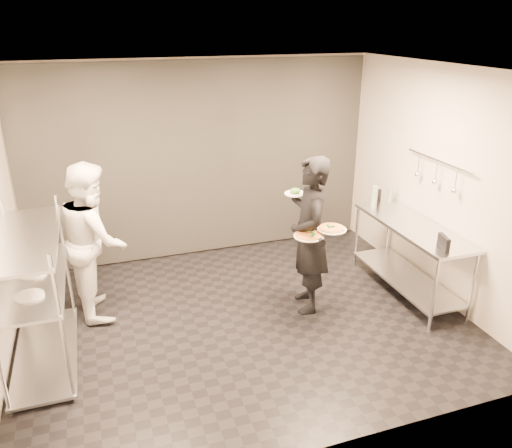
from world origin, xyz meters
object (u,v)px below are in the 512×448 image
object	(u,v)px
pizza_plate_far	(332,228)
bottle_clear	(390,194)
salad_plate	(295,192)
pass_rack	(35,292)
chef	(94,240)
pos_monitor	(444,243)
prep_counter	(410,246)
waiter	(309,236)
pizza_plate_near	(309,235)
bottle_dark	(379,196)
bottle_green	(374,196)

from	to	relation	value
pizza_plate_far	bottle_clear	bearing A→B (deg)	34.74
salad_plate	bottle_clear	distance (m)	1.73
pass_rack	chef	world-z (taller)	chef
pos_monitor	prep_counter	bearing A→B (deg)	94.30
waiter	pizza_plate_near	world-z (taller)	waiter
chef	bottle_dark	xyz separation A→B (m)	(3.73, 0.00, 0.11)
pos_monitor	pizza_plate_far	bearing A→B (deg)	165.41
pizza_plate_near	chef	bearing A→B (deg)	157.72
pos_monitor	pizza_plate_near	bearing A→B (deg)	170.16
prep_counter	bottle_green	distance (m)	0.85
bottle_clear	bottle_dark	size ratio (longest dim) A/B	1.12
waiter	bottle_clear	xyz separation A→B (m)	(1.54, 0.74, 0.10)
bottle_green	bottle_dark	distance (m)	0.16
pizza_plate_far	salad_plate	bearing A→B (deg)	118.96
prep_counter	salad_plate	bearing A→B (deg)	167.47
pass_rack	pizza_plate_far	xyz separation A→B (m)	(3.14, -0.14, 0.32)
salad_plate	pos_monitor	size ratio (longest dim) A/B	1.12
pizza_plate_far	bottle_dark	bearing A→B (deg)	38.50
chef	bottle_dark	bearing A→B (deg)	-94.00
pizza_plate_far	bottle_clear	distance (m)	1.66
pizza_plate_near	pizza_plate_far	xyz separation A→B (m)	(0.28, -0.01, 0.05)
pos_monitor	bottle_green	xyz separation A→B (m)	(-0.00, 1.43, 0.06)
chef	pizza_plate_far	size ratio (longest dim) A/B	5.58
salad_plate	bottle_green	xyz separation A→B (m)	(1.32, 0.39, -0.33)
waiter	pos_monitor	world-z (taller)	waiter
bottle_green	bottle_clear	size ratio (longest dim) A/B	1.27
chef	pizza_plate_near	bearing A→B (deg)	-116.35
pizza_plate_near	bottle_clear	size ratio (longest dim) A/B	1.51
pizza_plate_near	bottle_dark	size ratio (longest dim) A/B	1.69
pizza_plate_far	bottle_clear	size ratio (longest dim) A/B	1.47
pizza_plate_far	salad_plate	xyz separation A→B (m)	(-0.26, 0.47, 0.31)
bottle_clear	prep_counter	bearing A→B (deg)	-102.50
salad_plate	bottle_dark	distance (m)	1.57
prep_counter	bottle_clear	distance (m)	0.91
salad_plate	pass_rack	bearing A→B (deg)	-173.61
chef	salad_plate	size ratio (longest dim) A/B	7.19
pass_rack	prep_counter	distance (m)	4.33
pos_monitor	pass_rack	bearing A→B (deg)	-175.91
pizza_plate_far	chef	bearing A→B (deg)	159.71
bottle_green	bottle_dark	bearing A→B (deg)	34.48
pos_monitor	bottle_dark	xyz separation A→B (m)	(0.12, 1.52, 0.02)
pizza_plate_near	pos_monitor	distance (m)	1.46
bottle_green	bottle_dark	world-z (taller)	bottle_green
pass_rack	chef	bearing A→B (deg)	53.07
prep_counter	bottle_clear	xyz separation A→B (m)	(0.18, 0.80, 0.41)
pizza_plate_far	pos_monitor	distance (m)	1.21
pizza_plate_near	bottle_clear	xyz separation A→B (m)	(1.64, 0.93, -0.00)
pizza_plate_near	pass_rack	bearing A→B (deg)	177.37
waiter	pos_monitor	distance (m)	1.47
pass_rack	bottle_clear	size ratio (longest dim) A/B	7.17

